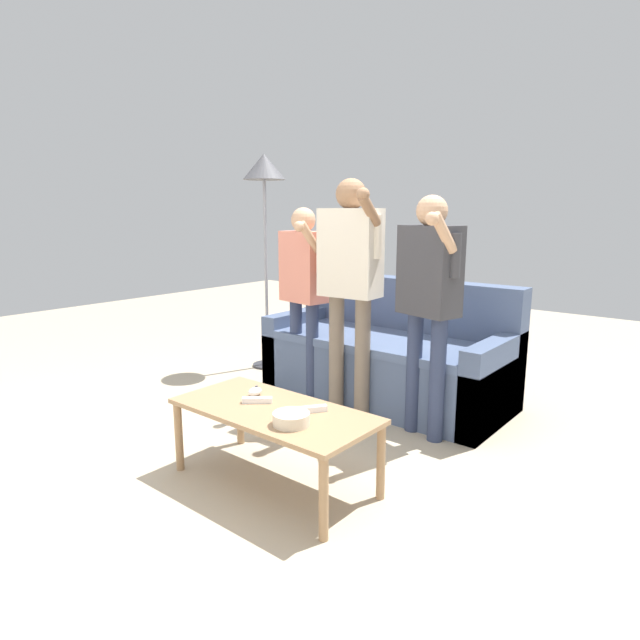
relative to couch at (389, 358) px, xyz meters
name	(u,v)px	position (x,y,z in m)	size (l,w,h in m)	color
ground_plane	(275,467)	(0.14, -1.40, -0.31)	(12.00, 12.00, 0.00)	tan
couch	(389,358)	(0.00, 0.00, 0.00)	(1.83, 0.84, 0.90)	#475675
coffee_table	(274,418)	(0.26, -1.53, 0.06)	(1.10, 0.52, 0.42)	#997551
snack_bowl	(291,419)	(0.48, -1.63, 0.14)	(0.18, 0.18, 0.06)	beige
game_remote_nunchuk	(255,391)	(0.05, -1.46, 0.13)	(0.06, 0.09, 0.05)	white
floor_lamp	(264,181)	(-1.33, 0.01, 1.37)	(0.38, 0.38, 1.91)	#2D2D33
player_left	(303,281)	(-0.50, -0.42, 0.60)	(0.42, 0.37, 1.45)	#2D3856
player_center	(350,271)	(-0.01, -0.50, 0.71)	(0.50, 0.33, 1.63)	#756656
player_right	(429,289)	(0.57, -0.48, 0.64)	(0.43, 0.43, 1.52)	#2D3856
game_remote_wand_near	(257,400)	(0.14, -1.53, 0.12)	(0.14, 0.13, 0.03)	white
game_remote_wand_far	(311,409)	(0.45, -1.45, 0.12)	(0.12, 0.15, 0.03)	white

